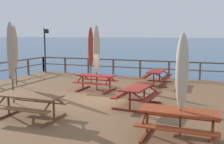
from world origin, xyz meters
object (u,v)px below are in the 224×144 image
(picnic_table_back_right, at_px, (96,79))
(patio_umbrella_tall_mid_left, at_px, (11,52))
(picnic_table_mid_right, at_px, (179,118))
(patio_umbrella_tall_front, at_px, (97,49))
(patio_umbrella_short_mid, at_px, (180,61))
(picnic_table_mid_left, at_px, (138,92))
(picnic_table_front_right, at_px, (30,101))
(patio_umbrella_tall_mid_right, at_px, (91,47))
(patio_umbrella_tall_back_left, at_px, (15,48))
(lamp_post_hooked, at_px, (46,43))
(patio_umbrella_tall_back_right, at_px, (182,72))
(picnic_table_mid_centre, at_px, (157,74))

(picnic_table_back_right, bearing_deg, patio_umbrella_tall_mid_left, -123.25)
(picnic_table_mid_right, xyz_separation_m, patio_umbrella_tall_front, (-4.43, 4.81, 1.44))
(patio_umbrella_short_mid, bearing_deg, picnic_table_back_right, 165.31)
(picnic_table_mid_left, height_order, picnic_table_back_right, same)
(picnic_table_mid_left, relative_size, picnic_table_front_right, 0.96)
(picnic_table_mid_left, distance_m, picnic_table_back_right, 3.35)
(patio_umbrella_tall_mid_right, xyz_separation_m, patio_umbrella_tall_back_left, (-3.36, -2.23, 0.04))
(picnic_table_mid_right, bearing_deg, picnic_table_front_right, 178.73)
(picnic_table_mid_right, bearing_deg, lamp_post_hooked, 138.54)
(picnic_table_mid_right, distance_m, patio_umbrella_tall_back_left, 10.13)
(patio_umbrella_tall_back_right, height_order, patio_umbrella_tall_mid_left, patio_umbrella_tall_mid_left)
(picnic_table_back_right, height_order, patio_umbrella_tall_mid_left, patio_umbrella_tall_mid_left)
(patio_umbrella_tall_back_left, distance_m, patio_umbrella_tall_front, 4.55)
(picnic_table_mid_left, relative_size, patio_umbrella_tall_front, 0.65)
(picnic_table_mid_left, distance_m, lamp_post_hooked, 10.49)
(patio_umbrella_tall_front, bearing_deg, picnic_table_mid_right, -47.39)
(picnic_table_mid_left, xyz_separation_m, patio_umbrella_short_mid, (1.43, 1.01, 1.11))
(picnic_table_mid_right, height_order, patio_umbrella_tall_back_left, patio_umbrella_tall_back_left)
(picnic_table_front_right, distance_m, picnic_table_mid_centre, 7.86)
(picnic_table_mid_left, bearing_deg, picnic_table_mid_right, -56.07)
(picnic_table_front_right, relative_size, patio_umbrella_short_mid, 0.81)
(picnic_table_mid_left, height_order, picnic_table_mid_centre, same)
(picnic_table_mid_right, relative_size, lamp_post_hooked, 0.64)
(patio_umbrella_tall_back_left, height_order, patio_umbrella_tall_back_right, patio_umbrella_tall_back_left)
(picnic_table_front_right, height_order, patio_umbrella_tall_front, patio_umbrella_tall_front)
(picnic_table_mid_centre, xyz_separation_m, patio_umbrella_tall_front, (-2.42, -2.67, 1.44))
(picnic_table_back_right, distance_m, lamp_post_hooked, 7.19)
(picnic_table_mid_centre, bearing_deg, picnic_table_back_right, -132.15)
(patio_umbrella_tall_front, xyz_separation_m, patio_umbrella_short_mid, (4.04, -1.09, -0.34))
(patio_umbrella_tall_front, bearing_deg, patio_umbrella_short_mid, -15.15)
(patio_umbrella_tall_back_right, bearing_deg, picnic_table_mid_centre, 105.30)
(patio_umbrella_tall_back_left, xyz_separation_m, patio_umbrella_tall_front, (4.54, 0.34, -0.02))
(patio_umbrella_tall_mid_right, relative_size, patio_umbrella_tall_mid_left, 0.98)
(patio_umbrella_tall_front, bearing_deg, picnic_table_mid_left, -38.92)
(lamp_post_hooked, bearing_deg, picnic_table_back_right, -36.26)
(patio_umbrella_tall_front, height_order, lamp_post_hooked, lamp_post_hooked)
(patio_umbrella_tall_mid_left, relative_size, lamp_post_hooked, 1.00)
(picnic_table_front_right, relative_size, patio_umbrella_tall_back_left, 0.67)
(picnic_table_front_right, bearing_deg, patio_umbrella_tall_front, 86.48)
(picnic_table_mid_left, relative_size, patio_umbrella_short_mid, 0.78)
(patio_umbrella_tall_mid_right, bearing_deg, picnic_table_mid_centre, 12.17)
(patio_umbrella_short_mid, bearing_deg, patio_umbrella_tall_mid_left, -160.34)
(picnic_table_mid_centre, xyz_separation_m, patio_umbrella_tall_back_left, (-6.96, -3.01, 1.46))
(picnic_table_mid_left, distance_m, patio_umbrella_tall_mid_left, 5.15)
(patio_umbrella_tall_back_left, bearing_deg, picnic_table_mid_right, -26.50)
(patio_umbrella_tall_mid_right, height_order, patio_umbrella_tall_mid_left, patio_umbrella_tall_mid_left)
(picnic_table_mid_centre, bearing_deg, picnic_table_mid_left, -87.76)
(picnic_table_mid_centre, xyz_separation_m, patio_umbrella_tall_mid_left, (-4.60, -5.98, 1.47))
(patio_umbrella_tall_back_right, bearing_deg, patio_umbrella_tall_mid_right, 130.06)
(lamp_post_hooked, bearing_deg, patio_umbrella_tall_front, -35.95)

